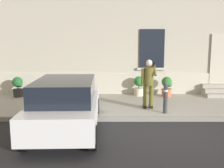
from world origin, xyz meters
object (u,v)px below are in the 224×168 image
object	(u,v)px
hatchback_car_white	(66,104)
bollard_near_person	(166,97)
planter_cream	(139,85)
person_on_phone	(149,81)
planter_olive	(79,85)
bollard_far_left	(49,97)
planter_terracotta	(167,86)
planter_charcoal	(18,86)

from	to	relation	value
hatchback_car_white	bollard_near_person	xyz separation A→B (m)	(3.07, 1.29, -0.08)
hatchback_car_white	planter_cream	distance (m)	4.82
bollard_near_person	person_on_phone	xyz separation A→B (m)	(-0.49, 0.63, 0.44)
bollard_near_person	planter_cream	bearing A→B (deg)	101.73
planter_olive	planter_cream	bearing A→B (deg)	0.24
bollard_far_left	planter_terracotta	bearing A→B (deg)	30.82
bollard_far_left	planter_olive	world-z (taller)	bollard_far_left
bollard_near_person	bollard_far_left	world-z (taller)	same
planter_charcoal	planter_cream	size ratio (longest dim) A/B	1.00
person_on_phone	planter_olive	bearing A→B (deg)	142.66
bollard_far_left	hatchback_car_white	bearing A→B (deg)	-58.61
person_on_phone	hatchback_car_white	bearing A→B (deg)	-141.92
hatchback_car_white	planter_charcoal	distance (m)	4.77
hatchback_car_white	planter_olive	distance (m)	4.12
person_on_phone	planter_terracotta	size ratio (longest dim) A/B	2.04
planter_terracotta	hatchback_car_white	bearing A→B (deg)	-132.87
planter_terracotta	bollard_near_person	bearing A→B (deg)	-102.65
person_on_phone	planter_olive	distance (m)	3.54
bollard_near_person	planter_olive	bearing A→B (deg)	138.71
bollard_near_person	planter_terracotta	xyz separation A→B (m)	(0.60, 2.66, -0.11)
bollard_far_left	planter_charcoal	world-z (taller)	bollard_far_left
bollard_far_left	planter_charcoal	size ratio (longest dim) A/B	1.22
bollard_near_person	planter_cream	world-z (taller)	bollard_near_person
bollard_near_person	planter_terracotta	distance (m)	2.73
bollard_near_person	bollard_far_left	distance (m)	3.86
planter_charcoal	planter_terracotta	size ratio (longest dim) A/B	1.00
planter_olive	planter_cream	size ratio (longest dim) A/B	1.00
person_on_phone	planter_charcoal	size ratio (longest dim) A/B	2.04
person_on_phone	planter_olive	size ratio (longest dim) A/B	2.04
person_on_phone	planter_cream	xyz separation A→B (m)	(-0.10, 2.20, -0.55)
planter_cream	bollard_far_left	bearing A→B (deg)	-139.17
planter_charcoal	planter_cream	bearing A→B (deg)	2.55
bollard_far_left	planter_charcoal	bearing A→B (deg)	127.18
hatchback_car_white	planter_charcoal	bearing A→B (deg)	125.35
hatchback_car_white	planter_terracotta	xyz separation A→B (m)	(3.67, 3.95, -0.18)
hatchback_car_white	bollard_near_person	size ratio (longest dim) A/B	3.94
planter_cream	hatchback_car_white	bearing A→B (deg)	-121.09
planter_cream	planter_terracotta	size ratio (longest dim) A/B	1.00
bollard_near_person	person_on_phone	bearing A→B (deg)	127.64
bollard_far_left	planter_olive	xyz separation A→B (m)	(0.65, 2.82, -0.11)
bollard_near_person	planter_olive	world-z (taller)	bollard_near_person
planter_olive	planter_cream	xyz separation A→B (m)	(2.62, 0.01, 0.00)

